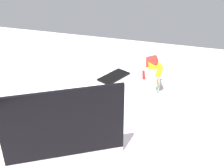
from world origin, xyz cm
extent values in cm
cube|color=silver|center=(0.00, 0.00, 9.00)|extent=(180.00, 140.00, 18.00)
cube|color=silver|center=(-10.87, 18.21, 19.00)|extent=(40.06, 36.35, 2.00)
cube|color=black|center=(-10.12, 16.90, 20.20)|extent=(33.61, 29.15, 0.40)
cube|color=black|center=(-16.33, 27.75, 30.50)|extent=(29.14, 17.25, 21.00)
cylinder|color=silver|center=(-31.74, -18.38, 23.50)|extent=(9.00, 9.00, 11.00)
cube|color=#268C33|center=(-33.05, -18.50, 21.07)|extent=(7.13, 6.35, 6.36)
cube|color=orange|center=(-32.81, -17.69, 22.81)|extent=(6.44, 4.75, 4.64)
cube|color=#268C33|center=(-31.34, -20.33, 24.55)|extent=(7.98, 7.95, 5.30)
cube|color=red|center=(-31.27, -16.21, 26.30)|extent=(5.28, 5.24, 3.98)
cube|color=yellow|center=(-33.52, -17.19, 28.04)|extent=(7.28, 6.77, 5.47)
cube|color=red|center=(-32.58, -18.26, 29.78)|extent=(5.56, 5.79, 5.91)
cube|color=black|center=(-15.64, -24.23, 18.40)|extent=(12.22, 15.56, 0.80)
camera|label=1|loc=(-45.97, 84.54, 78.24)|focal=47.33mm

